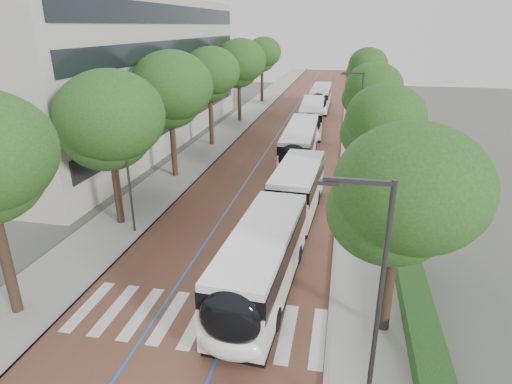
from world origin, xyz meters
TOP-DOWN VIEW (x-y plane):
  - ground at (0.00, 0.00)m, footprint 160.00×160.00m
  - road at (0.00, 40.00)m, footprint 11.00×140.00m
  - sidewalk_left at (-7.50, 40.00)m, footprint 4.00×140.00m
  - sidewalk_right at (7.50, 40.00)m, footprint 4.00×140.00m
  - kerb_left at (-5.60, 40.00)m, footprint 0.20×140.00m
  - kerb_right at (5.60, 40.00)m, footprint 0.20×140.00m
  - zebra_crossing at (0.20, 1.00)m, footprint 10.55×3.60m
  - lane_line_left at (-1.60, 40.00)m, footprint 0.12×126.00m
  - lane_line_right at (1.60, 40.00)m, footprint 0.12×126.00m
  - office_building at (-19.47, 28.00)m, footprint 18.11×40.00m
  - hedge at (9.10, 0.00)m, footprint 1.20×14.00m
  - streetlight_near at (6.62, -3.00)m, footprint 1.82×0.20m
  - streetlight_far at (6.62, 22.00)m, footprint 1.82×0.20m
  - lamp_post_left at (-6.10, 8.00)m, footprint 0.14×0.14m
  - trees_left at (-7.50, 24.86)m, footprint 6.17×60.33m
  - trees_right at (7.70, 20.40)m, footprint 5.41×47.10m
  - lead_bus at (2.65, 7.31)m, footprint 3.49×18.50m
  - bus_queued_0 at (1.92, 23.73)m, footprint 2.70×12.43m
  - bus_queued_1 at (1.93, 36.28)m, footprint 3.00×12.49m
  - bus_queued_2 at (2.05, 50.22)m, footprint 2.59×12.41m

SIDE VIEW (x-z plane):
  - ground at x=0.00m, z-range 0.00..0.00m
  - road at x=0.00m, z-range 0.00..0.02m
  - lane_line_left at x=-1.60m, z-range 0.02..0.03m
  - lane_line_right at x=1.60m, z-range 0.02..0.03m
  - zebra_crossing at x=0.20m, z-range 0.02..0.03m
  - sidewalk_left at x=-7.50m, z-range 0.00..0.12m
  - sidewalk_right at x=7.50m, z-range 0.00..0.12m
  - kerb_left at x=-5.60m, z-range -0.01..0.13m
  - kerb_right at x=5.60m, z-range -0.01..0.13m
  - hedge at x=9.10m, z-range 0.12..0.92m
  - bus_queued_0 at x=1.92m, z-range 0.02..3.22m
  - bus_queued_1 at x=1.93m, z-range 0.02..3.22m
  - bus_queued_2 at x=2.05m, z-range 0.02..3.22m
  - lead_bus at x=2.65m, z-range 0.03..3.23m
  - lamp_post_left at x=-6.10m, z-range 0.12..8.12m
  - streetlight_near at x=6.62m, z-range 0.82..8.82m
  - streetlight_far at x=6.62m, z-range 0.82..8.82m
  - trees_right at x=7.70m, z-range 1.59..9.99m
  - trees_left at x=-7.50m, z-range 1.89..11.37m
  - office_building at x=-19.47m, z-range 0.00..14.00m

